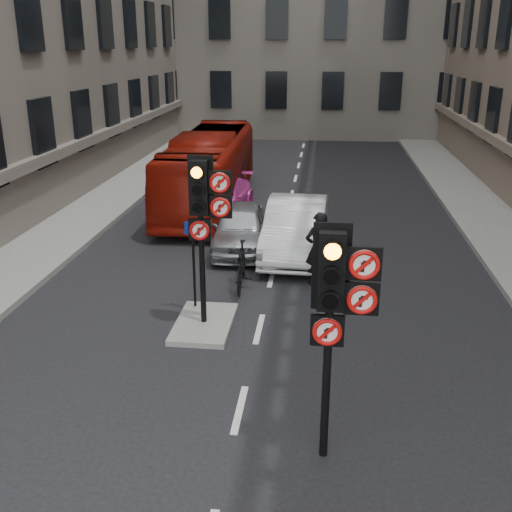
% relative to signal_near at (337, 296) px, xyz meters
% --- Properties ---
extents(ground, '(120.00, 120.00, 0.00)m').
position_rel_signal_near_xyz_m(ground, '(-1.49, -0.99, -2.58)').
color(ground, black).
rests_on(ground, ground).
extents(pavement_left, '(3.00, 50.00, 0.16)m').
position_rel_signal_near_xyz_m(pavement_left, '(-8.69, 11.01, -2.50)').
color(pavement_left, gray).
rests_on(pavement_left, ground).
extents(centre_island, '(1.20, 2.00, 0.12)m').
position_rel_signal_near_xyz_m(centre_island, '(-2.69, 4.01, -2.52)').
color(centre_island, gray).
rests_on(centre_island, ground).
extents(signal_near, '(0.91, 0.40, 3.58)m').
position_rel_signal_near_xyz_m(signal_near, '(0.00, 0.00, 0.00)').
color(signal_near, black).
rests_on(signal_near, ground).
extents(signal_far, '(0.91, 0.40, 3.58)m').
position_rel_signal_near_xyz_m(signal_far, '(-2.60, 4.00, 0.12)').
color(signal_far, black).
rests_on(signal_far, centre_island).
extents(car_silver, '(1.88, 4.02, 1.33)m').
position_rel_signal_near_xyz_m(car_silver, '(-2.62, 9.20, -1.92)').
color(car_silver, '#95999C').
rests_on(car_silver, ground).
extents(car_white, '(1.79, 4.80, 1.57)m').
position_rel_signal_near_xyz_m(car_white, '(-0.97, 8.97, -1.80)').
color(car_white, silver).
rests_on(car_white, ground).
extents(car_pink, '(2.07, 4.40, 1.24)m').
position_rel_signal_near_xyz_m(car_pink, '(-3.79, 12.61, -1.96)').
color(car_pink, '#E944B4').
rests_on(car_pink, ground).
extents(bus_red, '(2.54, 9.83, 2.72)m').
position_rel_signal_near_xyz_m(bus_red, '(-4.44, 14.05, -1.22)').
color(bus_red, maroon).
rests_on(bus_red, ground).
extents(motorcycle, '(0.62, 1.91, 1.13)m').
position_rel_signal_near_xyz_m(motorcycle, '(-2.18, 6.27, -2.02)').
color(motorcycle, black).
rests_on(motorcycle, ground).
extents(motorcyclist, '(0.81, 0.67, 1.89)m').
position_rel_signal_near_xyz_m(motorcyclist, '(-0.30, 6.69, -1.64)').
color(motorcyclist, black).
rests_on(motorcyclist, ground).
extents(info_sign, '(0.35, 0.12, 2.00)m').
position_rel_signal_near_xyz_m(info_sign, '(-3.04, 4.74, -1.17)').
color(info_sign, black).
rests_on(info_sign, centre_island).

